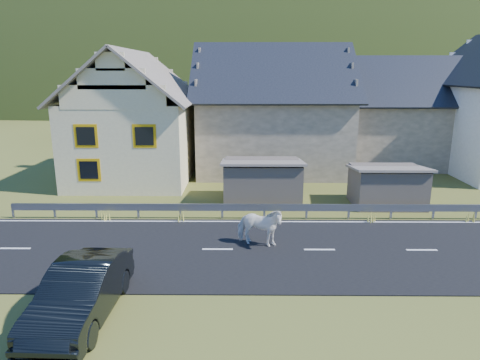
{
  "coord_description": "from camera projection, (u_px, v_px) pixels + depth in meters",
  "views": [
    {
      "loc": [
        -2.97,
        -15.58,
        6.82
      ],
      "look_at": [
        -3.14,
        1.96,
        2.36
      ],
      "focal_mm": 32.0,
      "sensor_mm": 36.0,
      "label": 1
    }
  ],
  "objects": [
    {
      "name": "ground",
      "position": [
        319.0,
        251.0,
        16.75
      ],
      "size": [
        160.0,
        160.0,
        0.0
      ],
      "primitive_type": "plane",
      "color": "#444619",
      "rests_on": "ground"
    },
    {
      "name": "road",
      "position": [
        319.0,
        250.0,
        16.75
      ],
      "size": [
        60.0,
        7.0,
        0.04
      ],
      "primitive_type": "cube",
      "color": "black",
      "rests_on": "ground"
    },
    {
      "name": "lane_markings",
      "position": [
        319.0,
        250.0,
        16.74
      ],
      "size": [
        60.0,
        6.6,
        0.01
      ],
      "primitive_type": "cube",
      "color": "silver",
      "rests_on": "road"
    },
    {
      "name": "guardrail",
      "position": [
        307.0,
        208.0,
        20.18
      ],
      "size": [
        28.1,
        0.09,
        0.75
      ],
      "color": "#93969B",
      "rests_on": "ground"
    },
    {
      "name": "shed_left",
      "position": [
        262.0,
        182.0,
        22.8
      ],
      "size": [
        4.3,
        3.3,
        2.4
      ],
      "primitive_type": "cube",
      "color": "#66594E",
      "rests_on": "ground"
    },
    {
      "name": "shed_right",
      "position": [
        387.0,
        186.0,
        22.28
      ],
      "size": [
        3.8,
        2.9,
        2.2
      ],
      "primitive_type": "cube",
      "color": "#66594E",
      "rests_on": "ground"
    },
    {
      "name": "house_cream",
      "position": [
        135.0,
        111.0,
        27.4
      ],
      "size": [
        7.8,
        9.8,
        8.3
      ],
      "color": "beige",
      "rests_on": "ground"
    },
    {
      "name": "house_stone_a",
      "position": [
        272.0,
        103.0,
        30.16
      ],
      "size": [
        10.8,
        9.8,
        8.9
      ],
      "color": "tan",
      "rests_on": "ground"
    },
    {
      "name": "house_stone_b",
      "position": [
        403.0,
        107.0,
        32.1
      ],
      "size": [
        9.8,
        8.8,
        8.1
      ],
      "color": "tan",
      "rests_on": "ground"
    },
    {
      "name": "mountain",
      "position": [
        261.0,
        132.0,
        196.07
      ],
      "size": [
        440.0,
        280.0,
        260.0
      ],
      "primitive_type": "ellipsoid",
      "color": "#1E300C",
      "rests_on": "ground"
    },
    {
      "name": "conifer_patch",
      "position": [
        63.0,
        74.0,
        122.38
      ],
      "size": [
        76.0,
        50.0,
        28.0
      ],
      "primitive_type": "ellipsoid",
      "color": "black",
      "rests_on": "ground"
    },
    {
      "name": "horse",
      "position": [
        259.0,
        227.0,
        16.95
      ],
      "size": [
        1.36,
        2.07,
        1.61
      ],
      "primitive_type": "imported",
      "rotation": [
        0.0,
        0.0,
        1.29
      ],
      "color": "white",
      "rests_on": "road"
    },
    {
      "name": "car",
      "position": [
        81.0,
        292.0,
        12.02
      ],
      "size": [
        1.78,
        4.84,
        1.58
      ],
      "primitive_type": "imported",
      "rotation": [
        0.0,
        0.0,
        -0.02
      ],
      "color": "black",
      "rests_on": "ground"
    }
  ]
}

